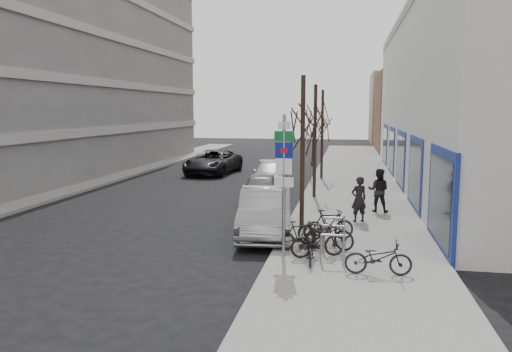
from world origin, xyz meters
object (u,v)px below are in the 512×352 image
at_px(meter_mid, 302,185).
at_px(lane_car, 213,162).
at_px(highway_sign_pole, 284,177).
at_px(parked_car_mid, 261,189).
at_px(bike_mid_inner, 300,235).
at_px(bike_near_left, 311,245).
at_px(tree_far, 322,113).
at_px(bike_far_inner, 329,225).
at_px(bike_far_curb, 378,255).
at_px(pedestrian_near, 359,199).
at_px(pedestrian_far, 378,190).
at_px(bike_rack, 333,236).
at_px(bike_mid_curb, 325,229).
at_px(tree_near, 303,116).
at_px(bike_near_right, 318,240).
at_px(parked_car_front, 265,212).
at_px(meter_back, 311,171).
at_px(meter_front, 287,209).
at_px(parked_car_back, 270,174).
at_px(tree_mid, 315,114).

bearing_deg(meter_mid, lane_car, 124.42).
bearing_deg(highway_sign_pole, parked_car_mid, 104.13).
bearing_deg(bike_mid_inner, bike_near_left, 178.69).
xyz_separation_m(tree_far, bike_far_inner, (1.01, -14.53, -3.44)).
relative_size(bike_mid_inner, bike_far_curb, 0.88).
xyz_separation_m(pedestrian_near, pedestrian_far, (0.83, 2.04, 0.05)).
xyz_separation_m(tree_far, lane_car, (-7.41, 2.16, -3.30)).
bearing_deg(bike_rack, parked_car_mid, 114.20).
xyz_separation_m(bike_mid_curb, parked_car_mid, (-3.27, 7.38, -0.02)).
bearing_deg(bike_near_left, highway_sign_pole, 147.76).
bearing_deg(tree_near, bike_far_inner, -56.60).
relative_size(tree_far, bike_far_inner, 3.23).
distance_m(bike_near_left, lane_car, 20.70).
relative_size(bike_rack, bike_near_right, 1.36).
height_order(parked_car_front, pedestrian_near, pedestrian_near).
xyz_separation_m(meter_mid, meter_back, (0.00, 5.50, 0.00)).
bearing_deg(meter_front, lane_car, 113.97).
relative_size(meter_mid, parked_car_back, 0.28).
bearing_deg(meter_front, bike_rack, -55.49).
relative_size(meter_mid, pedestrian_near, 0.74).
distance_m(highway_sign_pole, pedestrian_near, 5.56).
height_order(lane_car, pedestrian_far, pedestrian_far).
distance_m(bike_near_left, bike_mid_curb, 1.54).
relative_size(bike_mid_curb, pedestrian_far, 1.04).
height_order(meter_mid, parked_car_mid, meter_mid).
bearing_deg(pedestrian_near, highway_sign_pole, 39.23).
bearing_deg(pedestrian_near, tree_near, 8.12).
height_order(parked_car_mid, lane_car, lane_car).
xyz_separation_m(tree_mid, parked_car_front, (-1.20, -7.19, -3.29)).
distance_m(highway_sign_pole, pedestrian_far, 7.70).
height_order(tree_mid, bike_near_left, tree_mid).
distance_m(bike_mid_curb, bike_far_inner, 0.89).
height_order(bike_rack, bike_near_left, bike_near_left).
height_order(highway_sign_pole, parked_car_mid, highway_sign_pole).
relative_size(meter_front, pedestrian_far, 0.70).
distance_m(bike_rack, tree_far, 16.31).
xyz_separation_m(meter_front, bike_near_left, (1.06, -3.42, -0.30)).
bearing_deg(tree_near, parked_car_mid, 115.18).
distance_m(bike_mid_inner, bike_far_curb, 2.90).
height_order(bike_far_curb, lane_car, lane_car).
xyz_separation_m(tree_near, meter_back, (-0.45, 10.50, -3.19)).
bearing_deg(parked_car_front, bike_near_left, -67.98).
relative_size(tree_mid, meter_back, 4.33).
bearing_deg(bike_far_inner, bike_far_curb, -177.25).
xyz_separation_m(bike_mid_inner, lane_car, (-7.62, 17.94, 0.20)).
relative_size(meter_mid, lane_car, 0.22).
distance_m(meter_front, meter_mid, 5.50).
relative_size(meter_back, parked_car_back, 0.28).
height_order(parked_car_back, lane_car, lane_car).
distance_m(tree_near, parked_car_mid, 6.45).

